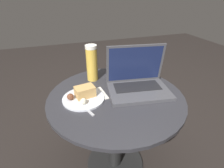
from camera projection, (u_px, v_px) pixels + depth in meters
ground_plane at (115, 163)px, 1.18m from camera, size 6.00×6.00×0.00m
table at (116, 116)px, 0.99m from camera, size 0.71×0.71×0.54m
napkin at (89, 96)px, 0.90m from camera, size 0.19×0.14×0.00m
laptop at (137, 82)px, 0.94m from camera, size 0.35×0.27×0.24m
beer_glass at (92, 63)px, 1.02m from camera, size 0.07×0.07×0.21m
snack_plate at (84, 95)px, 0.88m from camera, size 0.21×0.21×0.06m
fork at (81, 104)px, 0.84m from camera, size 0.08×0.19×0.00m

